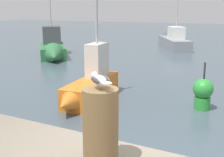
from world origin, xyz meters
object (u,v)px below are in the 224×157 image
object	(u,v)px
boat_orange	(90,84)
boat_green	(53,48)
boat_grey	(172,40)
seagull	(100,80)
channel_buoy	(203,93)
mooring_post	(101,127)

from	to	relation	value
boat_orange	boat_green	size ratio (longest dim) A/B	0.69
boat_orange	boat_grey	distance (m)	13.94
seagull	channel_buoy	xyz separation A→B (m)	(0.07, 5.60, -1.57)
mooring_post	boat_grey	size ratio (longest dim) A/B	0.14
seagull	channel_buoy	bearing A→B (deg)	89.32
boat_orange	boat_grey	bearing A→B (deg)	95.76
boat_orange	channel_buoy	size ratio (longest dim) A/B	2.65
seagull	boat_grey	size ratio (longest dim) A/B	0.06
mooring_post	boat_orange	bearing A→B (deg)	123.00
mooring_post	boat_green	xyz separation A→B (m)	(-9.63, 11.13, -1.02)
seagull	boat_orange	distance (m)	5.95
mooring_post	boat_green	world-z (taller)	boat_green
boat_orange	channel_buoy	distance (m)	3.29
boat_grey	mooring_post	bearing A→B (deg)	-76.38
seagull	boat_green	bearing A→B (deg)	130.85
boat_orange	boat_grey	world-z (taller)	boat_grey
boat_grey	boat_green	size ratio (longest dim) A/B	1.11
boat_green	boat_grey	bearing A→B (deg)	55.99
boat_grey	boat_green	xyz separation A→B (m)	(-5.10, -7.56, 0.03)
seagull	boat_green	size ratio (longest dim) A/B	0.07
mooring_post	channel_buoy	world-z (taller)	mooring_post
channel_buoy	boat_grey	bearing A→B (deg)	109.33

